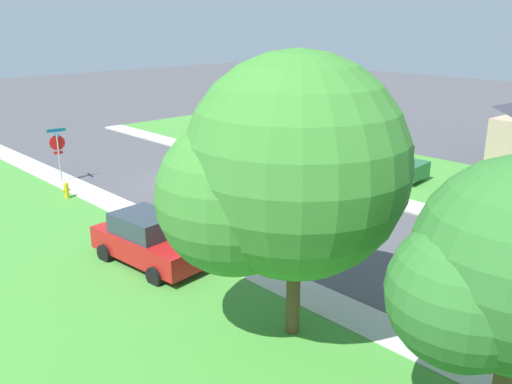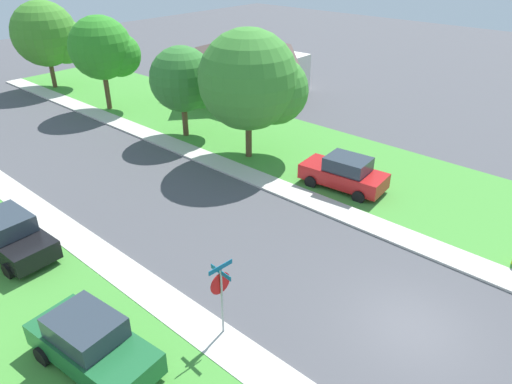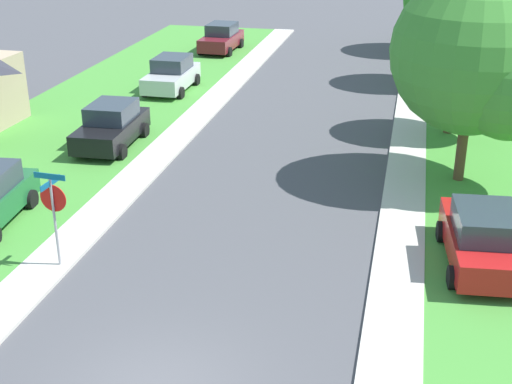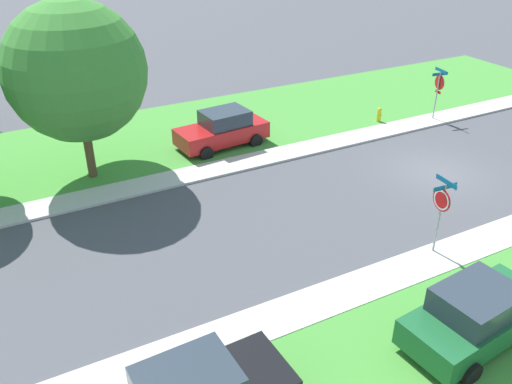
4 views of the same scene
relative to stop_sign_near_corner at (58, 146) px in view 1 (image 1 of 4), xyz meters
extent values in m
plane|color=#4C4C51|center=(-4.77, 4.37, -1.88)|extent=(120.00, 120.00, 0.00)
cube|color=beige|center=(-0.07, 16.37, -1.83)|extent=(1.40, 56.00, 0.10)
cube|color=#479338|center=(4.63, 16.37, -1.84)|extent=(8.00, 56.00, 0.08)
cube|color=beige|center=(-9.47, 16.37, -1.83)|extent=(1.40, 56.00, 0.10)
cube|color=#479338|center=(-14.17, 16.37, -1.84)|extent=(8.00, 56.00, 0.08)
cylinder|color=#9E9EA3|center=(0.00, 0.03, -0.58)|extent=(0.07, 0.07, 2.60)
cylinder|color=red|center=(0.00, -0.02, 0.17)|extent=(0.75, 0.16, 0.76)
cylinder|color=white|center=(-0.01, -0.04, 0.17)|extent=(0.66, 0.12, 0.67)
cylinder|color=red|center=(-0.01, -0.04, 0.17)|extent=(0.54, 0.10, 0.55)
cube|color=#0F5B84|center=(0.00, 0.03, 0.81)|extent=(0.91, 0.17, 0.16)
cube|color=#0F5B84|center=(0.00, 0.03, 0.62)|extent=(0.17, 0.91, 0.16)
cube|color=red|center=(0.00, -0.02, -0.33)|extent=(0.44, 0.09, 0.14)
cylinder|color=#9E9EA3|center=(-9.10, 8.84, -0.58)|extent=(0.07, 0.07, 2.60)
cylinder|color=red|center=(-9.10, 8.89, 0.17)|extent=(0.76, 0.08, 0.76)
cylinder|color=white|center=(-9.10, 8.91, 0.17)|extent=(0.67, 0.05, 0.67)
cylinder|color=red|center=(-9.09, 8.91, 0.17)|extent=(0.55, 0.04, 0.55)
cube|color=#0F5B84|center=(-9.10, 8.84, 0.81)|extent=(0.92, 0.09, 0.16)
cube|color=#0F5B84|center=(-9.10, 8.84, 0.62)|extent=(0.09, 0.92, 0.16)
cube|color=red|center=(2.09, 11.45, -1.18)|extent=(2.19, 4.45, 0.76)
cube|color=#2D3842|center=(2.11, 11.25, -0.46)|extent=(1.79, 2.24, 0.68)
cylinder|color=black|center=(1.07, 12.70, -1.56)|extent=(0.30, 0.66, 0.64)
cylinder|color=black|center=(2.86, 12.86, -1.56)|extent=(0.30, 0.66, 0.64)
cylinder|color=black|center=(1.32, 10.04, -1.56)|extent=(0.30, 0.66, 0.64)
cylinder|color=black|center=(3.11, 10.21, -1.56)|extent=(0.30, 0.66, 0.64)
cylinder|color=black|center=(-10.67, 17.00, -1.56)|extent=(0.26, 0.65, 0.64)
cylinder|color=black|center=(-12.46, 16.93, -1.56)|extent=(0.26, 0.65, 0.64)
cube|color=#1E6033|center=(-12.56, 10.78, -1.18)|extent=(2.21, 4.45, 0.76)
cube|color=#2D3842|center=(-12.58, 10.98, -0.46)|extent=(1.80, 2.25, 0.68)
cylinder|color=black|center=(-11.53, 9.54, -1.56)|extent=(0.30, 0.66, 0.64)
cylinder|color=black|center=(-13.33, 9.37, -1.56)|extent=(0.30, 0.66, 0.64)
cylinder|color=black|center=(-11.79, 12.20, -1.56)|extent=(0.30, 0.66, 0.64)
cylinder|color=black|center=(-13.58, 12.02, -1.56)|extent=(0.30, 0.66, 0.64)
cylinder|color=brown|center=(1.75, 17.63, -0.55)|extent=(0.36, 0.36, 2.66)
sphere|color=#3D8730|center=(1.75, 17.63, 2.70)|extent=(5.47, 5.47, 5.47)
sphere|color=#3D8730|center=(2.98, 16.81, 2.01)|extent=(3.83, 3.83, 3.83)
sphere|color=#31762E|center=(2.39, 22.30, 1.34)|extent=(2.78, 2.78, 2.78)
cylinder|color=gold|center=(1.04, 2.86, -1.53)|extent=(0.22, 0.22, 0.70)
sphere|color=gold|center=(1.04, 2.86, -1.16)|extent=(0.22, 0.22, 0.22)
cylinder|color=gold|center=(0.90, 2.86, -1.43)|extent=(0.10, 0.08, 0.08)
cylinder|color=gold|center=(1.18, 2.86, -1.43)|extent=(0.10, 0.08, 0.08)
camera|label=1|loc=(11.08, 26.09, 6.02)|focal=38.21mm
camera|label=2|loc=(-16.88, 0.49, 9.58)|focal=33.21mm
camera|label=3|loc=(-0.14, -6.64, 7.72)|focal=49.91mm
camera|label=4|loc=(-19.17, 20.83, 8.50)|focal=37.16mm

